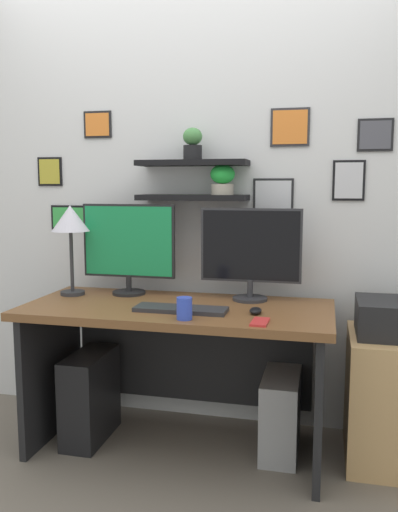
% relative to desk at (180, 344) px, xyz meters
% --- Properties ---
extents(ground_plane, '(8.00, 8.00, 0.00)m').
position_rel_desk_xyz_m(ground_plane, '(0.00, -0.05, -0.54)').
color(ground_plane, '#70665B').
extents(back_wall_assembly, '(4.40, 0.24, 2.70)m').
position_rel_desk_xyz_m(back_wall_assembly, '(0.00, 0.38, 0.82)').
color(back_wall_assembly, silver).
rests_on(back_wall_assembly, ground).
extents(desk, '(1.52, 0.68, 0.75)m').
position_rel_desk_xyz_m(desk, '(0.00, 0.00, 0.00)').
color(desk, brown).
rests_on(desk, ground).
extents(monitor_left, '(0.52, 0.18, 0.49)m').
position_rel_desk_xyz_m(monitor_left, '(-0.33, 0.16, 0.48)').
color(monitor_left, black).
rests_on(monitor_left, desk).
extents(monitor_right, '(0.52, 0.18, 0.48)m').
position_rel_desk_xyz_m(monitor_right, '(0.33, 0.16, 0.47)').
color(monitor_right, '#2D2D33').
rests_on(monitor_right, desk).
extents(keyboard, '(0.44, 0.14, 0.02)m').
position_rel_desk_xyz_m(keyboard, '(0.05, -0.16, 0.22)').
color(keyboard, '#2D2D33').
rests_on(keyboard, desk).
extents(computer_mouse, '(0.06, 0.09, 0.03)m').
position_rel_desk_xyz_m(computer_mouse, '(0.40, -0.13, 0.23)').
color(computer_mouse, black).
rests_on(computer_mouse, desk).
extents(desk_lamp, '(0.20, 0.20, 0.49)m').
position_rel_desk_xyz_m(desk_lamp, '(-0.63, 0.07, 0.60)').
color(desk_lamp, '#2D2D33').
rests_on(desk_lamp, desk).
extents(cell_phone, '(0.08, 0.14, 0.01)m').
position_rel_desk_xyz_m(cell_phone, '(0.44, -0.29, 0.22)').
color(cell_phone, red).
rests_on(cell_phone, desk).
extents(pen_cup, '(0.07, 0.07, 0.10)m').
position_rel_desk_xyz_m(pen_cup, '(0.11, -0.31, 0.26)').
color(pen_cup, blue).
rests_on(pen_cup, desk).
extents(drawer_cabinet, '(0.44, 0.50, 0.63)m').
position_rel_desk_xyz_m(drawer_cabinet, '(1.05, 0.08, -0.22)').
color(drawer_cabinet, tan).
rests_on(drawer_cabinet, ground).
extents(printer, '(0.38, 0.34, 0.17)m').
position_rel_desk_xyz_m(printer, '(1.05, 0.08, 0.18)').
color(printer, black).
rests_on(printer, drawer_cabinet).
extents(computer_tower_left, '(0.18, 0.40, 0.47)m').
position_rel_desk_xyz_m(computer_tower_left, '(-0.48, -0.06, -0.30)').
color(computer_tower_left, black).
rests_on(computer_tower_left, ground).
extents(computer_tower_right, '(0.18, 0.40, 0.40)m').
position_rel_desk_xyz_m(computer_tower_right, '(0.51, 0.04, -0.34)').
color(computer_tower_right, '#99999E').
rests_on(computer_tower_right, ground).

